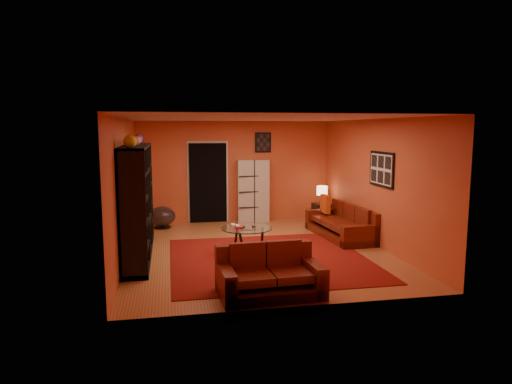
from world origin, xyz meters
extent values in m
plane|color=#96562E|center=(0.00, 0.00, 0.00)|extent=(6.00, 6.00, 0.00)
plane|color=white|center=(0.00, 0.00, 2.60)|extent=(6.00, 6.00, 0.00)
plane|color=#C94F2C|center=(0.00, 3.00, 1.30)|extent=(6.00, 0.00, 6.00)
plane|color=#C94F2C|center=(0.00, -3.00, 1.30)|extent=(6.00, 0.00, 6.00)
plane|color=#C94F2C|center=(-2.50, 0.00, 1.30)|extent=(0.00, 6.00, 6.00)
plane|color=#C94F2C|center=(2.50, 0.00, 1.30)|extent=(0.00, 6.00, 6.00)
cube|color=#5E0D0A|center=(0.10, -0.70, 0.01)|extent=(3.60, 3.60, 0.01)
cube|color=black|center=(-0.70, 2.96, 1.02)|extent=(0.95, 0.10, 2.04)
cube|color=black|center=(2.48, -0.30, 1.60)|extent=(0.03, 1.00, 0.70)
cube|color=black|center=(0.75, 2.98, 2.05)|extent=(0.42, 0.03, 0.52)
cube|color=black|center=(-2.27, 0.00, 1.05)|extent=(0.45, 3.00, 2.10)
imported|color=black|center=(-2.23, 0.08, 1.01)|extent=(1.01, 0.13, 0.58)
cube|color=#51140A|center=(2.05, 0.72, 0.16)|extent=(1.01, 2.18, 0.32)
cube|color=#51140A|center=(2.39, 0.74, 0.42)|extent=(0.33, 2.13, 0.85)
cube|color=#51140A|center=(2.12, -0.25, 0.31)|extent=(0.88, 0.24, 0.62)
cube|color=#51140A|center=(1.98, 1.69, 0.31)|extent=(0.88, 0.24, 0.62)
cube|color=#51140A|center=(2.05, 0.13, 0.47)|extent=(0.69, 0.61, 0.12)
cube|color=#51140A|center=(2.01, 0.71, 0.47)|extent=(0.69, 0.61, 0.12)
cube|color=#51140A|center=(1.97, 1.30, 0.47)|extent=(0.69, 0.61, 0.12)
cube|color=#51140A|center=(-0.29, -2.50, 0.16)|extent=(1.52, 0.96, 0.32)
cube|color=#51140A|center=(-0.31, -2.15, 0.42)|extent=(1.48, 0.25, 0.85)
cube|color=#51140A|center=(0.36, -2.47, 0.31)|extent=(0.22, 0.89, 0.62)
cube|color=#51140A|center=(-0.94, -2.53, 0.31)|extent=(0.22, 0.89, 0.62)
cube|color=#51140A|center=(-0.01, -2.53, 0.47)|extent=(0.57, 0.69, 0.12)
cube|color=#51140A|center=(-0.57, -2.55, 0.47)|extent=(0.57, 0.69, 0.12)
cube|color=#D74F17|center=(1.95, 1.47, 0.63)|extent=(0.12, 0.42, 0.42)
cylinder|color=silver|center=(-0.24, -0.21, 0.50)|extent=(1.00, 1.00, 0.02)
cylinder|color=black|center=(0.07, -0.19, 0.25)|extent=(0.05, 0.05, 0.48)
cylinder|color=black|center=(-0.41, 0.05, 0.25)|extent=(0.05, 0.05, 0.48)
cylinder|color=black|center=(-0.37, -0.49, 0.25)|extent=(0.05, 0.05, 0.48)
cube|color=beige|center=(0.46, 2.80, 0.81)|extent=(0.84, 0.43, 1.61)
cylinder|color=black|center=(-1.87, 2.43, 0.02)|extent=(0.44, 0.44, 0.03)
cylinder|color=black|center=(-1.87, 2.43, 0.10)|extent=(0.06, 0.06, 0.15)
ellipsoid|color=#443C3C|center=(-1.87, 2.43, 0.29)|extent=(0.65, 0.65, 0.48)
cube|color=black|center=(2.16, 2.32, 0.25)|extent=(0.45, 0.45, 0.50)
cylinder|color=black|center=(2.16, 2.32, 0.61)|extent=(0.08, 0.08, 0.22)
cylinder|color=#FECD8B|center=(2.16, 2.32, 0.83)|extent=(0.27, 0.27, 0.23)
camera|label=1|loc=(-1.70, -8.71, 2.39)|focal=32.00mm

